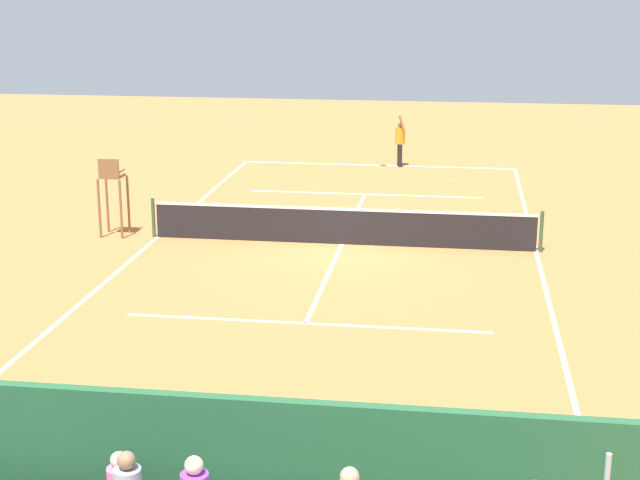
% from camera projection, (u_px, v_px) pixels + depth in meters
% --- Properties ---
extents(ground_plane, '(60.00, 60.00, 0.00)m').
position_uv_depth(ground_plane, '(342.00, 244.00, 25.43)').
color(ground_plane, '#C66B38').
extents(court_line_markings, '(10.10, 22.20, 0.01)m').
position_uv_depth(court_line_markings, '(342.00, 244.00, 25.47)').
color(court_line_markings, white).
rests_on(court_line_markings, ground).
extents(tennis_net, '(10.30, 0.10, 1.07)m').
position_uv_depth(tennis_net, '(342.00, 226.00, 25.30)').
color(tennis_net, black).
rests_on(tennis_net, ground).
extents(backdrop_wall, '(18.00, 0.16, 2.00)m').
position_uv_depth(backdrop_wall, '(203.00, 471.00, 11.81)').
color(backdrop_wall, '#235633').
rests_on(backdrop_wall, ground).
extents(umpire_chair, '(0.67, 0.67, 2.14)m').
position_uv_depth(umpire_chair, '(112.00, 188.00, 25.92)').
color(umpire_chair, brown).
rests_on(umpire_chair, ground).
extents(tennis_player, '(0.44, 0.56, 1.93)m').
position_uv_depth(tennis_player, '(400.00, 139.00, 35.46)').
color(tennis_player, black).
rests_on(tennis_player, ground).
extents(tennis_racket, '(0.59, 0.39, 0.03)m').
position_uv_depth(tennis_racket, '(389.00, 166.00, 35.75)').
color(tennis_racket, black).
rests_on(tennis_racket, ground).
extents(tennis_ball_near, '(0.07, 0.07, 0.07)m').
position_uv_depth(tennis_ball_near, '(451.00, 183.00, 32.80)').
color(tennis_ball_near, '#CCDB33').
rests_on(tennis_ball_near, ground).
extents(tennis_ball_far, '(0.07, 0.07, 0.07)m').
position_uv_depth(tennis_ball_far, '(463.00, 187.00, 32.08)').
color(tennis_ball_far, '#CCDB33').
rests_on(tennis_ball_far, ground).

